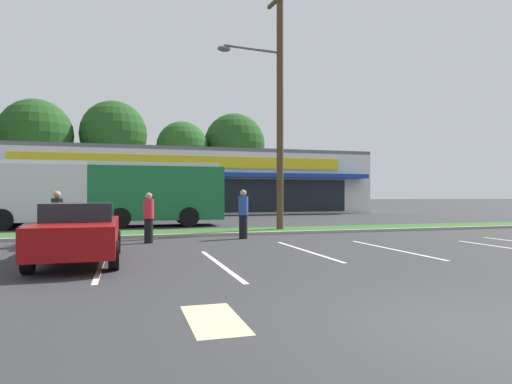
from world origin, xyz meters
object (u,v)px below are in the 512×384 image
utility_pole (277,99)px  car_1 (45,209)px  car_2 (79,231)px  pedestrian_by_pole (149,218)px  bus_stop_bench (69,227)px  pedestrian_near_bench (57,218)px  city_bus (102,192)px  pedestrian_mid (243,214)px

utility_pole → car_1: 16.05m
car_2 → pedestrian_by_pole: 4.19m
bus_stop_bench → pedestrian_by_pole: bearing=154.9°
car_1 → pedestrian_near_bench: (2.47, -13.53, 0.14)m
car_2 → pedestrian_near_bench: bearing=-164.9°
pedestrian_near_bench → bus_stop_bench: bearing=-125.9°
car_1 → car_2: car_1 is taller
bus_stop_bench → car_1: 12.57m
city_bus → bus_stop_bench: bearing=84.2°
utility_pole → bus_stop_bench: utility_pole is taller
city_bus → bus_stop_bench: size_ratio=7.57×
city_bus → pedestrian_by_pole: bearing=103.4°
utility_pole → pedestrian_near_bench: (-8.50, -2.98, -4.94)m
bus_stop_bench → pedestrian_mid: size_ratio=0.88×
car_2 → pedestrian_near_bench: pedestrian_near_bench is taller
bus_stop_bench → car_2: car_2 is taller
utility_pole → pedestrian_mid: utility_pole is taller
car_1 → pedestrian_by_pole: size_ratio=2.63×
pedestrian_near_bench → utility_pole: bearing=173.2°
pedestrian_mid → city_bus: bearing=-155.6°
pedestrian_by_pole → car_2: bearing=47.3°
car_2 → pedestrian_by_pole: size_ratio=2.71×
car_2 → pedestrian_mid: (5.31, 4.30, 0.16)m
utility_pole → pedestrian_mid: size_ratio=6.01×
city_bus → car_2: bearing=90.6°
utility_pole → bus_stop_bench: size_ratio=6.84×
bus_stop_bench → pedestrian_mid: (6.10, -0.70, 0.41)m
utility_pole → car_1: utility_pole is taller
bus_stop_bench → pedestrian_mid: bearing=173.5°
bus_stop_bench → car_2: size_ratio=0.35×
utility_pole → city_bus: (-7.53, 5.21, -4.06)m
pedestrian_by_pole → pedestrian_mid: pedestrian_mid is taller
utility_pole → pedestrian_by_pole: (-5.64, -2.96, -4.97)m
car_2 → car_1: bearing=-168.6°
bus_stop_bench → car_2: 5.07m
pedestrian_by_pole → car_1: bearing=-84.9°
pedestrian_near_bench → pedestrian_mid: pedestrian_mid is taller
pedestrian_near_bench → pedestrian_by_pole: size_ratio=1.03×
car_1 → pedestrian_near_bench: pedestrian_near_bench is taller
bus_stop_bench → city_bus: bearing=-96.2°
pedestrian_near_bench → pedestrian_mid: size_ratio=0.97×
city_bus → pedestrian_mid: bearing=125.4°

